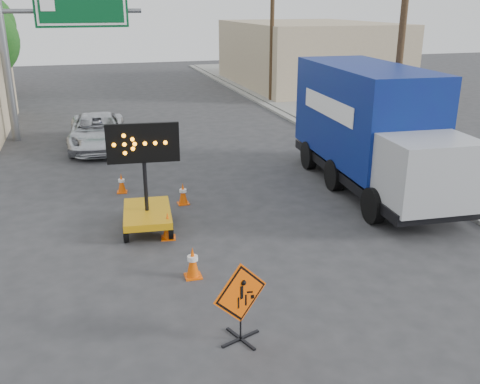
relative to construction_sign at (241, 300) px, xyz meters
name	(u,v)px	position (x,y,z in m)	size (l,w,h in m)	color
ground	(300,340)	(1.06, -0.33, -0.84)	(100.00, 100.00, 0.00)	#2D2D30
curb_right	(318,133)	(8.26, 14.67, -0.78)	(0.40, 60.00, 0.12)	gray
sidewalk_right	(362,130)	(10.56, 14.67, -0.77)	(4.00, 60.00, 0.15)	gray
building_right_far	(307,54)	(14.06, 29.67, 1.46)	(10.00, 14.00, 4.60)	tan
highway_gantry	(51,24)	(-3.37, 17.63, 4.23)	(6.18, 0.38, 6.90)	slate
utility_pole_near	(401,39)	(9.06, 9.67, 3.84)	(1.80, 0.26, 9.00)	#45311D
utility_pole_far	(272,25)	(9.06, 23.67, 3.84)	(1.80, 0.26, 9.00)	#45311D
construction_sign	(241,300)	(0.00, 0.00, 0.00)	(1.13, 0.82, 1.59)	black
arrow_board	(147,207)	(-0.99, 5.68, -0.17)	(1.90, 2.23, 3.01)	#C78A0B
pickup_truck	(98,132)	(-1.89, 15.19, -0.13)	(2.36, 5.12, 1.42)	silver
box_truck	(371,135)	(6.61, 7.13, 0.98)	(3.15, 8.61, 4.02)	black
cone_a	(193,262)	(-0.35, 2.64, -0.47)	(0.39, 0.39, 0.75)	#EB5104
cone_b	(168,225)	(-0.55, 4.92, -0.47)	(0.43, 0.43, 0.75)	#EB5104
cone_c	(183,193)	(0.33, 7.37, -0.50)	(0.36, 0.36, 0.69)	#EB5104
cone_d	(122,183)	(-1.42, 9.01, -0.52)	(0.37, 0.37, 0.65)	#EB5104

